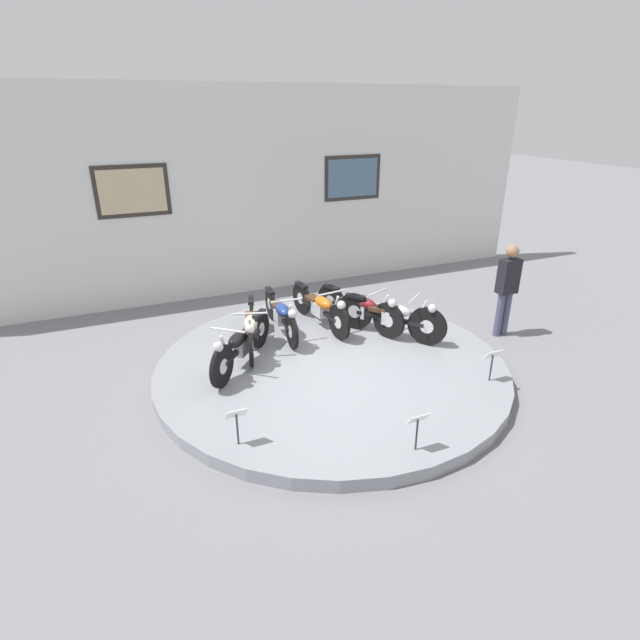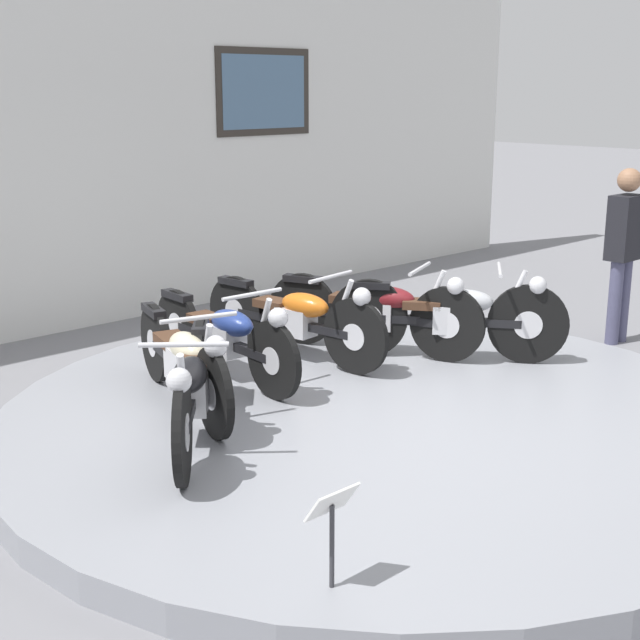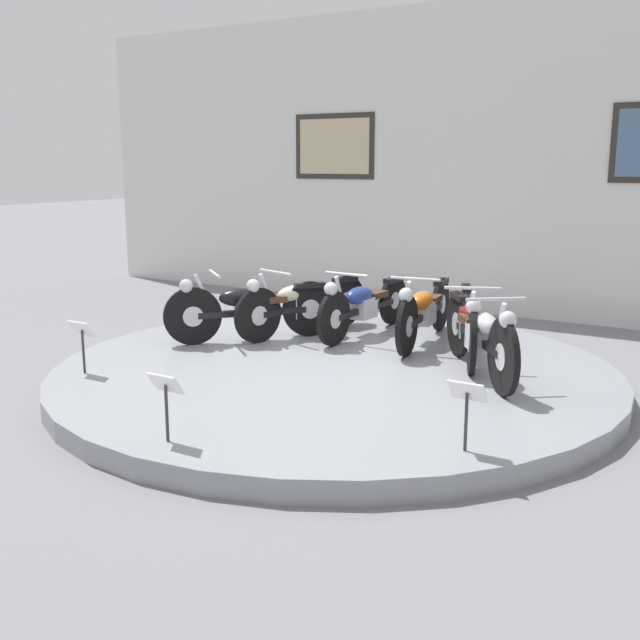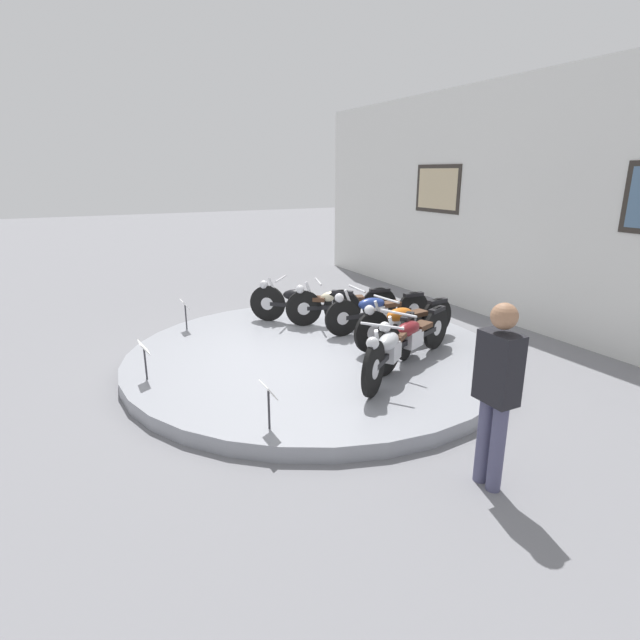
# 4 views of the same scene
# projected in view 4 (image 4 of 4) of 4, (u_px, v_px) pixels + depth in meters

# --- Properties ---
(ground_plane) EXTENTS (60.00, 60.00, 0.00)m
(ground_plane) POSITION_uv_depth(u_px,v_px,m) (315.00, 362.00, 7.52)
(ground_plane) COLOR slate
(display_platform) EXTENTS (5.54, 5.54, 0.19)m
(display_platform) POSITION_uv_depth(u_px,v_px,m) (315.00, 356.00, 7.49)
(display_platform) COLOR gray
(display_platform) RESTS_ON ground_plane
(back_wall) EXTENTS (14.00, 0.22, 4.37)m
(back_wall) POSITION_uv_depth(u_px,v_px,m) (531.00, 205.00, 8.74)
(back_wall) COLOR silver
(back_wall) RESTS_ON ground_plane
(motorcycle_black) EXTENTS (1.34, 1.55, 0.80)m
(motorcycle_black) POSITION_uv_depth(u_px,v_px,m) (302.00, 302.00, 8.69)
(motorcycle_black) COLOR black
(motorcycle_black) RESTS_ON display_platform
(motorcycle_cream) EXTENTS (0.69, 1.91, 0.79)m
(motorcycle_cream) POSITION_uv_depth(u_px,v_px,m) (340.00, 303.00, 8.66)
(motorcycle_cream) COLOR black
(motorcycle_cream) RESTS_ON display_platform
(motorcycle_blue) EXTENTS (0.54, 1.95, 0.78)m
(motorcycle_blue) POSITION_uv_depth(u_px,v_px,m) (376.00, 310.00, 8.26)
(motorcycle_blue) COLOR black
(motorcycle_blue) RESTS_ON display_platform
(motorcycle_orange) EXTENTS (0.54, 1.97, 0.79)m
(motorcycle_orange) POSITION_uv_depth(u_px,v_px,m) (404.00, 321.00, 7.61)
(motorcycle_orange) COLOR black
(motorcycle_orange) RESTS_ON display_platform
(motorcycle_maroon) EXTENTS (0.83, 1.87, 0.80)m
(motorcycle_maroon) POSITION_uv_depth(u_px,v_px,m) (412.00, 335.00, 6.91)
(motorcycle_maroon) COLOR black
(motorcycle_maroon) RESTS_ON display_platform
(motorcycle_silver) EXTENTS (1.27, 1.65, 0.82)m
(motorcycle_silver) POSITION_uv_depth(u_px,v_px,m) (391.00, 348.00, 6.38)
(motorcycle_silver) COLOR black
(motorcycle_silver) RESTS_ON display_platform
(info_placard_front_left) EXTENTS (0.26, 0.11, 0.51)m
(info_placard_front_left) POSITION_uv_depth(u_px,v_px,m) (185.00, 308.00, 8.35)
(info_placard_front_left) COLOR #333338
(info_placard_front_left) RESTS_ON display_platform
(info_placard_front_centre) EXTENTS (0.26, 0.11, 0.51)m
(info_placard_front_centre) POSITION_uv_depth(u_px,v_px,m) (144.00, 352.00, 6.31)
(info_placard_front_centre) COLOR #333338
(info_placard_front_centre) RESTS_ON display_platform
(info_placard_front_right) EXTENTS (0.26, 0.11, 0.51)m
(info_placard_front_right) POSITION_uv_depth(u_px,v_px,m) (268.00, 396.00, 5.08)
(info_placard_front_right) COLOR #333338
(info_placard_front_right) RESTS_ON display_platform
(visitor_standing) EXTENTS (0.36, 0.23, 1.72)m
(visitor_standing) POSITION_uv_depth(u_px,v_px,m) (497.00, 386.00, 4.28)
(visitor_standing) COLOR #4C4C6B
(visitor_standing) RESTS_ON ground_plane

